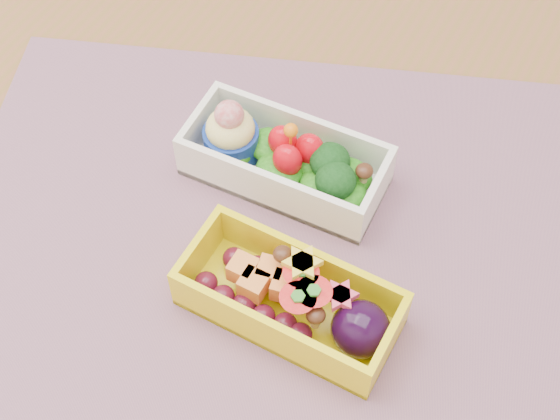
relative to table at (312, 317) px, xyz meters
The scene contains 4 objects.
table is the anchor object (origin of this frame).
placemat 0.11m from the table, behind, with size 0.51×0.40×0.00m, color #855C64.
bento_white 0.15m from the table, 136.18° to the left, with size 0.17×0.08×0.07m.
bento_yellow 0.14m from the table, 82.25° to the right, with size 0.16×0.07×0.05m.
Camera 1 is at (0.13, -0.30, 1.30)m, focal length 51.94 mm.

